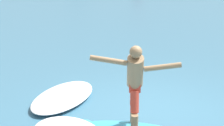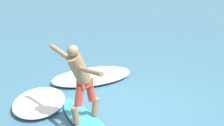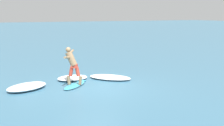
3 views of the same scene
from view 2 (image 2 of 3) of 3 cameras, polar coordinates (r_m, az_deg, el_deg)
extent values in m
plane|color=#396A85|center=(7.77, 2.47, -7.59)|extent=(200.00, 200.00, 0.00)
ellipsoid|color=#359CC1|center=(7.46, -4.02, -8.72)|extent=(1.66, 1.68, 0.06)
ellipsoid|color=#359CC1|center=(8.20, -6.91, -5.83)|extent=(0.39, 0.39, 0.05)
ellipsoid|color=#2D2D33|center=(7.46, -4.02, -8.72)|extent=(1.68, 1.70, 0.03)
cylinder|color=#90704E|center=(7.22, -5.62, -7.90)|extent=(0.20, 0.22, 0.38)
cylinder|color=#C93F2D|center=(7.10, -5.01, -4.96)|extent=(0.24, 0.26, 0.41)
cylinder|color=#90704E|center=(7.49, -2.56, -6.68)|extent=(0.20, 0.22, 0.38)
cylinder|color=#C93F2D|center=(7.25, -3.29, -4.33)|extent=(0.24, 0.26, 0.41)
cube|color=#C93F2D|center=(7.08, -4.19, -2.93)|extent=(0.31, 0.33, 0.16)
cylinder|color=#90704E|center=(6.89, -5.05, -0.86)|extent=(0.51, 0.57, 0.65)
sphere|color=#90704E|center=(6.68, -5.99, 1.85)|extent=(0.21, 0.21, 0.21)
cylinder|color=#90704E|center=(6.46, -3.26, -1.29)|extent=(0.57, 0.44, 0.20)
cylinder|color=#90704E|center=(7.11, -7.87, 1.64)|extent=(0.57, 0.42, 0.19)
ellipsoid|color=white|center=(9.25, -3.11, -2.04)|extent=(2.25, 2.07, 0.17)
ellipsoid|color=white|center=(8.12, -11.06, -5.87)|extent=(1.28, 1.59, 0.20)
camera|label=1|loc=(5.83, -64.42, 3.09)|focal=60.00mm
camera|label=3|loc=(10.07, 95.22, -6.66)|focal=50.00mm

